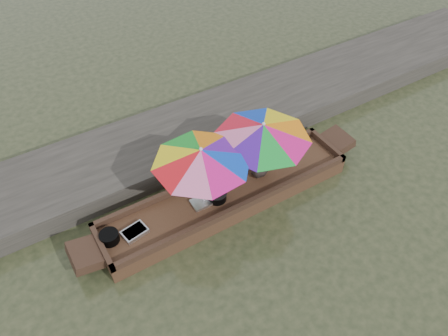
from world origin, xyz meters
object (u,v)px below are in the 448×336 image
supply_bag (201,182)px  cooking_pot (109,237)px  boat_hull (226,198)px  umbrella_stern (261,152)px  umbrella_bow (202,177)px  vendor (260,157)px  tray_scallop (203,202)px  tray_crayfish (135,232)px  charcoal_grill (217,196)px

supply_bag → cooking_pot: bearing=-171.2°
boat_hull → umbrella_stern: umbrella_stern is taller
supply_bag → umbrella_bow: umbrella_bow is taller
vendor → tray_scallop: bearing=-4.2°
supply_bag → tray_crayfish: bearing=-165.8°
cooking_pot → supply_bag: supply_bag is taller
cooking_pot → vendor: vendor is taller
vendor → charcoal_grill: bearing=-0.2°
charcoal_grill → tray_scallop: bearing=167.6°
vendor → umbrella_bow: size_ratio=0.54×
tray_scallop → supply_bag: size_ratio=1.73×
cooking_pot → vendor: (3.48, -0.02, 0.42)m
tray_crayfish → umbrella_bow: umbrella_bow is taller
supply_bag → vendor: size_ratio=0.27×
tray_crayfish → boat_hull: bearing=-0.4°
tray_crayfish → tray_scallop: 1.52m
cooking_pot → boat_hull: bearing=-2.5°
supply_bag → umbrella_bow: size_ratio=0.14×
umbrella_stern → supply_bag: bearing=159.8°
boat_hull → tray_scallop: bearing=179.1°
cooking_pot → tray_scallop: (2.00, -0.10, -0.07)m
boat_hull → charcoal_grill: charcoal_grill is taller
tray_scallop → umbrella_stern: (1.42, -0.01, 0.74)m
tray_crayfish → umbrella_stern: (2.95, -0.01, 0.73)m
boat_hull → charcoal_grill: (-0.27, -0.06, 0.27)m
tray_scallop → charcoal_grill: charcoal_grill is taller
cooking_pot → charcoal_grill: 2.31m
umbrella_bow → supply_bag: bearing=67.5°
boat_hull → cooking_pot: cooking_pot is taller
umbrella_stern → tray_scallop: bearing=179.7°
tray_scallop → supply_bag: 0.49m
boat_hull → supply_bag: bearing=129.7°
vendor → umbrella_bow: umbrella_bow is taller
tray_crayfish → charcoal_grill: size_ratio=1.24×
boat_hull → cooking_pot: size_ratio=15.03×
supply_bag → umbrella_bow: bearing=-112.5°
boat_hull → tray_scallop: (-0.57, 0.01, 0.21)m
supply_bag → boat_hull: bearing=-50.3°
boat_hull → cooking_pot: 2.59m
umbrella_bow → umbrella_stern: size_ratio=0.97×
charcoal_grill → tray_crayfish: bearing=177.7°
charcoal_grill → umbrella_bow: 0.75m
tray_crayfish → vendor: 3.04m
charcoal_grill → umbrella_bow: bearing=168.7°
umbrella_stern → boat_hull: bearing=180.0°
cooking_pot → tray_crayfish: (0.47, -0.10, -0.05)m
tray_crayfish → umbrella_bow: size_ratio=0.25×
boat_hull → umbrella_stern: size_ratio=2.82×
cooking_pot → umbrella_stern: umbrella_stern is taller
boat_hull → cooking_pot: bearing=177.5°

